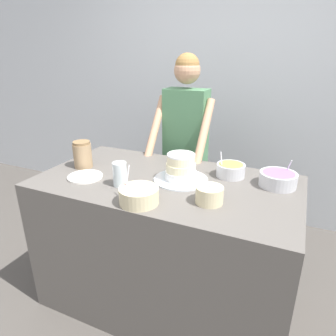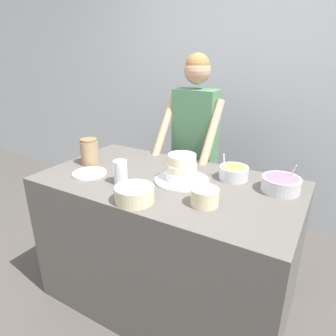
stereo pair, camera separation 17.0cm
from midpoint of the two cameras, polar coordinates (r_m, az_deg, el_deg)
The scene contains 11 objects.
wall_back at distance 3.00m, azimuth 16.06°, elevation 14.52°, with size 10.00×0.05×2.60m.
counter at distance 2.01m, azimuth 2.32°, elevation -14.17°, with size 1.55×0.84×0.90m.
person_baker at distance 2.35m, azimuth 7.20°, elevation 5.94°, with size 0.44×0.44×1.61m.
cake at distance 1.76m, azimuth 5.42°, elevation -0.44°, with size 0.32×0.32×0.17m.
frosting_bowl_white at distance 1.51m, azimuth 10.25°, elevation -5.36°, with size 0.14×0.14×0.14m.
frosting_bowl_olive at distance 1.85m, azimuth 14.99°, elevation -0.83°, with size 0.17×0.17×0.16m.
frosting_bowl_purple at distance 1.78m, azimuth 23.34°, elevation -2.82°, with size 0.21×0.21×0.15m.
frosting_bowl_pink at distance 1.53m, azimuth -3.24°, elevation -4.91°, with size 0.20×0.20×0.19m.
drinking_glass at distance 1.73m, azimuth -6.27°, elevation -0.86°, with size 0.08×0.08×0.14m.
ceramic_plate at distance 1.92m, azimuth -12.31°, elevation -1.04°, with size 0.21×0.21×0.01m.
stoneware_jar at distance 2.07m, azimuth -12.43°, elevation 3.00°, with size 0.12×0.12×0.18m.
Camera 2 is at (0.83, -0.99, 1.62)m, focal length 32.00 mm.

